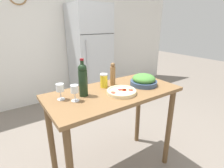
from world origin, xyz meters
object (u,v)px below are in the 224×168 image
(refrigerator, at_px, (90,54))
(salt_canister, at_px, (104,81))
(salad_bowl, at_px, (144,80))
(pepper_mill, at_px, (113,74))
(wine_bottle, at_px, (83,79))
(wine_glass_near, at_px, (74,90))
(homemade_pizza, at_px, (122,92))
(wine_glass_far, at_px, (60,89))

(refrigerator, height_order, salt_canister, refrigerator)
(salad_bowl, xyz_separation_m, salt_canister, (-0.36, 0.18, 0.02))
(pepper_mill, xyz_separation_m, salad_bowl, (0.26, -0.18, -0.06))
(refrigerator, xyz_separation_m, wine_bottle, (-1.02, -1.83, 0.16))
(salad_bowl, bearing_deg, pepper_mill, 145.46)
(pepper_mill, bearing_deg, salad_bowl, -34.54)
(wine_glass_near, relative_size, homemade_pizza, 0.51)
(pepper_mill, bearing_deg, refrigerator, 69.44)
(wine_glass_far, xyz_separation_m, salad_bowl, (0.81, -0.13, -0.05))
(salt_canister, bearing_deg, wine_glass_far, -174.42)
(wine_bottle, xyz_separation_m, homemade_pizza, (0.30, -0.15, -0.13))
(pepper_mill, bearing_deg, salt_canister, 179.95)
(wine_bottle, height_order, pepper_mill, wine_bottle)
(wine_glass_far, bearing_deg, wine_glass_near, -47.25)
(refrigerator, xyz_separation_m, salt_canister, (-0.76, -1.75, 0.08))
(homemade_pizza, bearing_deg, wine_glass_far, 159.64)
(wine_glass_far, relative_size, salad_bowl, 0.51)
(wine_bottle, relative_size, wine_glass_near, 2.40)
(wine_bottle, bearing_deg, wine_glass_far, 169.83)
(salad_bowl, bearing_deg, salt_canister, 153.96)
(homemade_pizza, bearing_deg, refrigerator, 70.06)
(wine_glass_near, xyz_separation_m, homemade_pizza, (0.41, -0.09, -0.08))
(wine_bottle, distance_m, salad_bowl, 0.64)
(refrigerator, xyz_separation_m, wine_glass_near, (-1.13, -1.89, 0.11))
(salt_canister, bearing_deg, wine_bottle, -163.10)
(homemade_pizza, xyz_separation_m, salt_canister, (-0.05, 0.23, 0.05))
(wine_glass_far, bearing_deg, refrigerator, 56.01)
(wine_glass_far, distance_m, salt_canister, 0.45)
(refrigerator, xyz_separation_m, wine_glass_far, (-1.21, -1.80, 0.11))
(homemade_pizza, bearing_deg, salad_bowl, 8.70)
(wine_glass_near, distance_m, homemade_pizza, 0.42)
(wine_glass_near, distance_m, wine_glass_far, 0.13)
(salt_canister, bearing_deg, salad_bowl, -26.04)
(wine_bottle, xyz_separation_m, salt_canister, (0.26, 0.08, -0.08))
(wine_glass_far, height_order, pepper_mill, pepper_mill)
(wine_glass_far, height_order, homemade_pizza, wine_glass_far)
(wine_bottle, relative_size, salad_bowl, 1.21)
(refrigerator, height_order, wine_glass_far, refrigerator)
(salt_canister, bearing_deg, homemade_pizza, -78.67)
(pepper_mill, xyz_separation_m, homemade_pizza, (-0.06, -0.23, -0.09))
(salt_canister, bearing_deg, refrigerator, 66.46)
(pepper_mill, distance_m, salad_bowl, 0.32)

